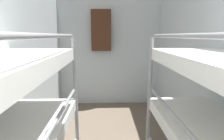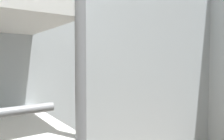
{
  "view_description": "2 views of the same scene",
  "coord_description": "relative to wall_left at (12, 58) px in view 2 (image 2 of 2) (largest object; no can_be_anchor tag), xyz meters",
  "views": [
    {
      "loc": [
        -0.08,
        0.37,
        1.65
      ],
      "look_at": [
        0.01,
        3.08,
        1.11
      ],
      "focal_mm": 28.0,
      "sensor_mm": 36.0,
      "label": 1
    },
    {
      "loc": [
        0.33,
        1.95,
        1.22
      ],
      "look_at": [
        -0.7,
        2.68,
        1.16
      ],
      "focal_mm": 35.0,
      "sensor_mm": 36.0,
      "label": 2
    }
  ],
  "objects": [
    {
      "name": "wall_left",
      "position": [
        0.0,
        0.0,
        0.0
      ],
      "size": [
        0.06,
        4.6,
        2.46
      ],
      "color": "silver",
      "rests_on": "ground_plane"
    }
  ]
}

